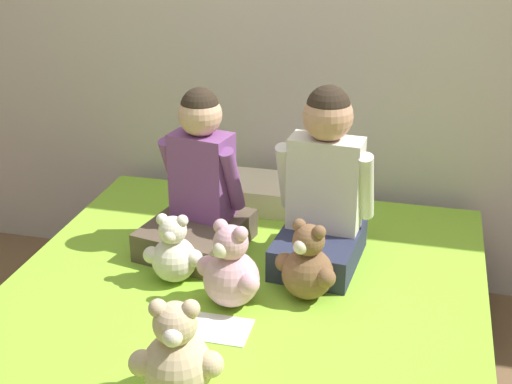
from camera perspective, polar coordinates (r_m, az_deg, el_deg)
name	(u,v)px	position (r m, az deg, el deg)	size (l,w,h in m)	color
wall_behind_bed	(300,3)	(3.06, 3.51, 14.87)	(8.00, 0.06, 2.50)	beige
bed	(236,357)	(2.52, -1.59, -13.04)	(1.65, 1.88, 0.44)	#2D2D33
child_on_left	(199,189)	(2.65, -4.58, 0.26)	(0.40, 0.45, 0.61)	brown
child_on_right	(323,190)	(2.54, 5.42, 0.15)	(0.36, 0.41, 0.65)	#282D47
teddy_bear_held_by_left_child	(174,253)	(2.48, -6.60, -4.87)	(0.21, 0.16, 0.25)	silver
teddy_bear_held_by_right_child	(307,266)	(2.37, 4.14, -5.94)	(0.22, 0.17, 0.28)	brown
teddy_bear_between_children	(231,271)	(2.32, -2.03, -6.32)	(0.23, 0.19, 0.30)	#DBA3B2
teddy_bear_at_foot_of_bed	(177,357)	(1.95, -6.36, -13.01)	(0.25, 0.19, 0.30)	#D1B78E
pillow_at_headboard	(284,195)	(3.03, 2.23, -0.25)	(0.51, 0.27, 0.11)	beige
sign_card	(217,329)	(2.27, -3.15, -10.86)	(0.21, 0.15, 0.00)	white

